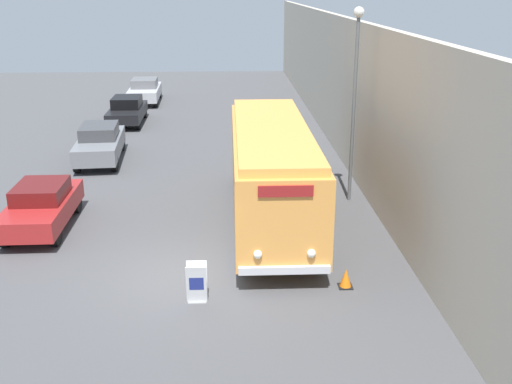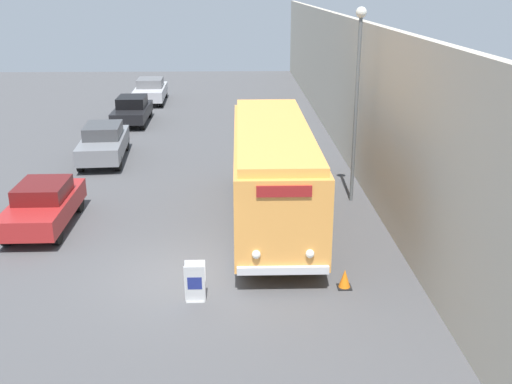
{
  "view_description": "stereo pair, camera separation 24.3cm",
  "coord_description": "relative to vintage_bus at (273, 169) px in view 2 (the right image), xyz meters",
  "views": [
    {
      "loc": [
        1.29,
        -14.35,
        7.33
      ],
      "look_at": [
        2.0,
        1.48,
        1.84
      ],
      "focal_mm": 42.0,
      "sensor_mm": 36.0,
      "label": 1
    },
    {
      "loc": [
        1.53,
        -14.36,
        7.33
      ],
      "look_at": [
        2.0,
        1.48,
        1.84
      ],
      "focal_mm": 42.0,
      "sensor_mm": 36.0,
      "label": 2
    }
  ],
  "objects": [
    {
      "name": "parked_car_mid",
      "position": [
        -7.0,
        7.44,
        -0.99
      ],
      "size": [
        2.12,
        4.81,
        1.58
      ],
      "rotation": [
        0.0,
        0.0,
        0.08
      ],
      "color": "black",
      "rests_on": "ground_plane"
    },
    {
      "name": "parked_car_far",
      "position": [
        -6.99,
        14.94,
        -1.04
      ],
      "size": [
        1.84,
        4.47,
        1.49
      ],
      "rotation": [
        0.0,
        0.0,
        0.02
      ],
      "color": "black",
      "rests_on": "ground_plane"
    },
    {
      "name": "traffic_cone",
      "position": [
        1.6,
        -4.63,
        -1.55
      ],
      "size": [
        0.36,
        0.36,
        0.5
      ],
      "color": "black",
      "rests_on": "ground_plane"
    },
    {
      "name": "ground_plane",
      "position": [
        -2.6,
        -3.87,
        -1.8
      ],
      "size": [
        80.0,
        80.0,
        0.0
      ],
      "primitive_type": "plane",
      "color": "#4C4C4F"
    },
    {
      "name": "building_wall_right",
      "position": [
        3.75,
        6.13,
        1.22
      ],
      "size": [
        0.3,
        60.0,
        6.04
      ],
      "color": "beige",
      "rests_on": "ground_plane"
    },
    {
      "name": "parked_car_distant",
      "position": [
        -6.84,
        21.27,
        -1.0
      ],
      "size": [
        2.04,
        4.76,
        1.55
      ],
      "rotation": [
        0.0,
        0.0,
        0.04
      ],
      "color": "black",
      "rests_on": "ground_plane"
    },
    {
      "name": "vintage_bus",
      "position": [
        0.0,
        0.0,
        0.0
      ],
      "size": [
        2.42,
        9.71,
        3.18
      ],
      "color": "black",
      "rests_on": "ground_plane"
    },
    {
      "name": "parked_car_near",
      "position": [
        -7.27,
        -0.27,
        -1.05
      ],
      "size": [
        1.78,
        4.18,
        1.45
      ],
      "rotation": [
        0.0,
        0.0,
        0.01
      ],
      "color": "black",
      "rests_on": "ground_plane"
    },
    {
      "name": "streetlamp",
      "position": [
        2.95,
        1.91,
        2.51
      ],
      "size": [
        0.36,
        0.36,
        6.68
      ],
      "color": "#595E60",
      "rests_on": "ground_plane"
    },
    {
      "name": "sign_board",
      "position": [
        -2.17,
        -5.2,
        -1.31
      ],
      "size": [
        0.5,
        0.38,
        1.02
      ],
      "color": "gray",
      "rests_on": "ground_plane"
    }
  ]
}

